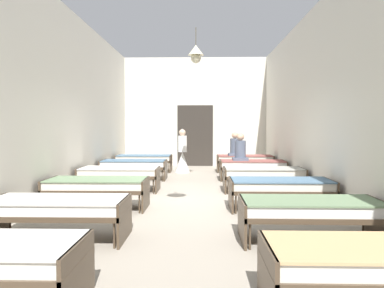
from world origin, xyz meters
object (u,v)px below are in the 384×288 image
object	(u,v)px
bed_right_row_0	(378,261)
bed_left_row_5	(144,159)
patient_seated_primary	(240,150)
bed_left_row_3	(120,173)
bed_left_row_2	(97,186)
bed_right_row_5	(245,159)
bed_left_row_4	(134,165)
bed_right_row_4	(252,165)
patient_seated_secondary	(235,147)
bed_right_row_1	(311,209)
bed_left_row_1	(58,208)
nurse_near_aisle	(182,157)
bed_right_row_3	(263,173)
bed_right_row_2	(280,186)

from	to	relation	value
bed_right_row_0	bed_left_row_5	xyz separation A→B (m)	(-3.47, 9.50, 0.00)
bed_left_row_5	patient_seated_primary	size ratio (longest dim) A/B	2.37
bed_left_row_3	patient_seated_primary	size ratio (longest dim) A/B	2.37
bed_left_row_2	bed_right_row_5	xyz separation A→B (m)	(3.47, 5.70, 0.00)
bed_left_row_4	bed_left_row_5	xyz separation A→B (m)	(0.00, 1.90, 0.00)
bed_right_row_4	patient_seated_secondary	distance (m)	1.89
bed_right_row_1	bed_left_row_4	bearing A→B (deg)	121.37
bed_right_row_0	bed_left_row_1	distance (m)	3.96
bed_left_row_1	nurse_near_aisle	bearing A→B (deg)	79.80
bed_left_row_2	nurse_near_aisle	xyz separation A→B (m)	(1.34, 5.53, 0.09)
bed_right_row_3	bed_right_row_5	xyz separation A→B (m)	(0.00, 3.80, 0.00)
bed_right_row_5	patient_seated_secondary	size ratio (longest dim) A/B	2.37
bed_right_row_0	bed_left_row_3	size ratio (longest dim) A/B	1.00
bed_left_row_3	bed_left_row_4	bearing A→B (deg)	90.00
bed_right_row_1	bed_right_row_0	bearing A→B (deg)	-90.00
bed_right_row_2	bed_right_row_5	world-z (taller)	same
bed_right_row_5	bed_left_row_2	bearing A→B (deg)	-121.37
bed_left_row_3	nurse_near_aisle	world-z (taller)	nurse_near_aisle
bed_right_row_0	patient_seated_secondary	xyz separation A→B (m)	(-0.35, 9.40, 0.43)
patient_seated_secondary	bed_left_row_2	bearing A→B (deg)	-119.14
bed_right_row_2	nurse_near_aisle	size ratio (longest dim) A/B	1.28
bed_right_row_3	bed_right_row_2	bearing A→B (deg)	-90.00
bed_right_row_1	bed_right_row_2	size ratio (longest dim) A/B	1.00
bed_left_row_4	bed_right_row_0	bearing A→B (deg)	-65.43
bed_left_row_3	bed_right_row_4	distance (m)	3.96
bed_left_row_2	bed_left_row_3	bearing A→B (deg)	90.00
bed_left_row_1	bed_left_row_5	size ratio (longest dim) A/B	1.00
bed_left_row_5	patient_seated_primary	world-z (taller)	patient_seated_primary
bed_left_row_5	patient_seated_primary	distance (m)	3.67
bed_right_row_0	bed_left_row_5	distance (m)	10.12
bed_right_row_3	patient_seated_primary	xyz separation A→B (m)	(-0.35, 1.93, 0.43)
bed_right_row_1	bed_right_row_3	xyz separation A→B (m)	(0.00, 3.80, 0.00)
bed_left_row_1	bed_left_row_3	distance (m)	3.80
bed_left_row_2	bed_right_row_5	distance (m)	6.68
bed_right_row_1	bed_left_row_3	distance (m)	5.15
bed_right_row_0	nurse_near_aisle	size ratio (longest dim) A/B	1.28
nurse_near_aisle	patient_seated_secondary	bearing A→B (deg)	88.71
bed_right_row_2	bed_left_row_4	distance (m)	5.15
bed_right_row_2	patient_seated_primary	xyz separation A→B (m)	(-0.35, 3.83, 0.43)
bed_left_row_5	bed_right_row_2	bearing A→B (deg)	-58.63
bed_right_row_0	nurse_near_aisle	world-z (taller)	nurse_near_aisle
bed_right_row_0	bed_right_row_1	distance (m)	1.90
bed_right_row_1	bed_right_row_3	world-z (taller)	same
bed_left_row_4	bed_left_row_2	bearing A→B (deg)	-90.00
bed_right_row_0	bed_right_row_3	bearing A→B (deg)	90.00
bed_left_row_3	bed_left_row_5	xyz separation A→B (m)	(0.00, 3.80, 0.00)
bed_left_row_2	bed_right_row_4	bearing A→B (deg)	47.56
bed_right_row_3	bed_left_row_2	bearing A→B (deg)	-151.33
bed_left_row_4	nurse_near_aisle	distance (m)	2.18
bed_right_row_4	bed_left_row_5	distance (m)	3.96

